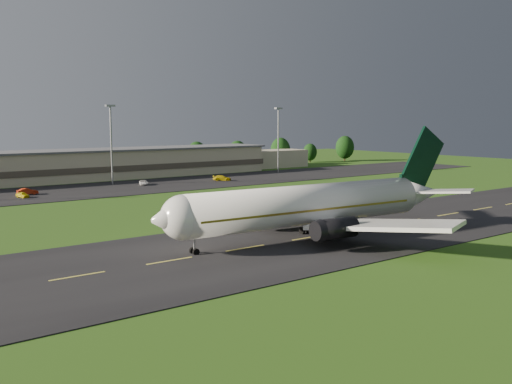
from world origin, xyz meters
TOP-DOWN VIEW (x-y plane):
  - ground at (0.00, 0.00)m, footprint 360.00×360.00m
  - taxiway at (0.00, 0.00)m, footprint 220.00×30.00m
  - apron at (0.00, 72.00)m, footprint 260.00×30.00m
  - airliner at (0.42, -0.06)m, footprint 51.29×42.07m
  - terminal at (6.40, 96.18)m, footprint 145.00×16.00m
  - light_mast_centre at (5.00, 80.00)m, footprint 2.40×1.20m
  - light_mast_east at (60.00, 80.00)m, footprint 2.40×1.20m
  - tree_line at (40.23, 106.28)m, footprint 198.67×9.85m
  - service_vehicle_a at (-20.49, 67.57)m, footprint 2.32×3.79m
  - service_vehicle_b at (-18.31, 71.83)m, footprint 4.41×1.58m
  - service_vehicle_c at (10.68, 73.74)m, footprint 3.42×4.77m
  - service_vehicle_d at (32.43, 70.46)m, footprint 5.19×4.51m

SIDE VIEW (x-z plane):
  - ground at x=0.00m, z-range 0.00..0.00m
  - taxiway at x=0.00m, z-range 0.00..0.10m
  - apron at x=0.00m, z-range 0.00..0.10m
  - service_vehicle_a at x=-20.49m, z-range 0.10..1.30m
  - service_vehicle_c at x=10.68m, z-range 0.10..1.31m
  - service_vehicle_d at x=32.43m, z-range 0.10..1.53m
  - service_vehicle_b at x=-18.31m, z-range 0.10..1.55m
  - terminal at x=6.40m, z-range -0.21..8.19m
  - airliner at x=0.42m, z-range -3.13..12.45m
  - tree_line at x=40.23m, z-range -0.12..10.02m
  - light_mast_centre at x=5.00m, z-range 2.56..22.91m
  - light_mast_east at x=60.00m, z-range 2.56..22.91m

